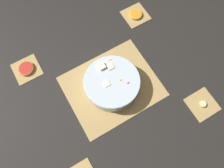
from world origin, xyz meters
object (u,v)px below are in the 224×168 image
object	(u,v)px
fruit_salad_bowl	(112,83)
banana_coin_single	(203,104)
grapefruit_slice	(26,69)
orange_slice_whole	(136,14)

from	to	relation	value
fruit_salad_bowl	banana_coin_single	xyz separation A→B (m)	(-0.32, 0.29, -0.04)
fruit_salad_bowl	grapefruit_slice	distance (m)	0.43
orange_slice_whole	grapefruit_slice	bearing A→B (deg)	0.00
fruit_salad_bowl	orange_slice_whole	distance (m)	0.43
fruit_salad_bowl	grapefruit_slice	xyz separation A→B (m)	(0.32, -0.29, -0.04)
orange_slice_whole	grapefruit_slice	distance (m)	0.64
orange_slice_whole	banana_coin_single	distance (m)	0.58
fruit_salad_bowl	grapefruit_slice	world-z (taller)	fruit_salad_bowl
fruit_salad_bowl	grapefruit_slice	bearing A→B (deg)	-42.27
fruit_salad_bowl	orange_slice_whole	size ratio (longest dim) A/B	3.63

